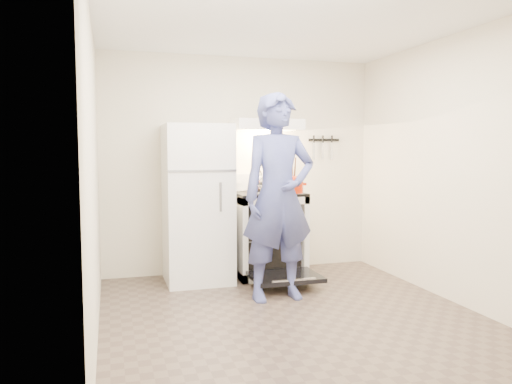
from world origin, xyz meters
TOP-DOWN VIEW (x-y plane):
  - floor at (0.00, 0.00)m, footprint 3.60×3.60m
  - back_wall at (0.00, 1.80)m, footprint 3.20×0.02m
  - refrigerator at (-0.58, 1.45)m, footprint 0.70×0.70m
  - stove_body at (0.23, 1.48)m, footprint 0.76×0.65m
  - cooktop at (0.23, 1.48)m, footprint 0.76×0.65m
  - backsplash at (0.23, 1.76)m, footprint 0.76×0.07m
  - oven_door at (0.23, 0.88)m, footprint 0.70×0.54m
  - oven_rack at (0.23, 1.48)m, footprint 0.60×0.52m
  - range_hood at (0.23, 1.55)m, footprint 0.76×0.50m
  - knife_strip at (1.05, 1.79)m, footprint 0.40×0.02m
  - pizza_stone at (0.26, 1.41)m, footprint 0.31×0.31m
  - tea_kettle at (0.16, 1.66)m, footprint 0.21×0.17m
  - utensil_jar at (0.45, 1.22)m, footprint 0.10×0.10m
  - person at (0.05, 0.58)m, footprint 0.75×0.51m
  - dutch_oven at (0.30, 0.98)m, footprint 0.37×0.30m

SIDE VIEW (x-z plane):
  - floor at x=0.00m, z-range 0.00..0.00m
  - oven_door at x=0.23m, z-range 0.10..0.15m
  - oven_rack at x=0.23m, z-range 0.43..0.45m
  - pizza_stone at x=0.26m, z-range 0.45..0.46m
  - stove_body at x=0.23m, z-range 0.00..0.92m
  - refrigerator at x=-0.58m, z-range 0.00..1.70m
  - cooktop at x=0.23m, z-range 0.92..0.95m
  - person at x=0.05m, z-range 0.00..1.97m
  - utensil_jar at x=0.45m, z-range 0.98..1.11m
  - backsplash at x=0.23m, z-range 0.95..1.15m
  - dutch_oven at x=0.30m, z-range 0.93..1.17m
  - tea_kettle at x=0.16m, z-range 0.95..1.20m
  - back_wall at x=0.00m, z-range 0.00..2.50m
  - knife_strip at x=1.05m, z-range 1.54..1.56m
  - range_hood at x=0.23m, z-range 1.65..1.77m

